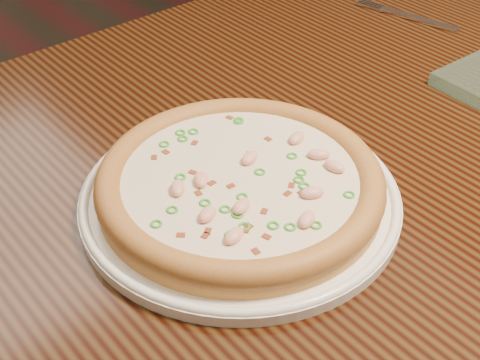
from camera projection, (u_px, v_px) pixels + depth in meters
hero_table at (288, 204)px, 0.85m from camera, size 1.20×0.80×0.75m
plate at (240, 196)px, 0.69m from camera, size 0.33×0.33×0.02m
pizza at (240, 182)px, 0.68m from camera, size 0.30×0.30×0.03m
fork at (410, 16)px, 1.05m from camera, size 0.05×0.17×0.00m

